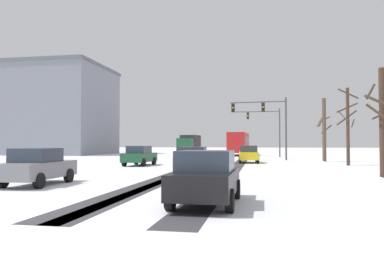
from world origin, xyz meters
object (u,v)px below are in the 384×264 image
car_yellow_cab_lead (248,154)px  bare_tree_sidewalk_mid (348,123)px  bare_tree_sidewalk_near (382,120)px  office_building_far_left_block (40,111)px  traffic_signal_near_right (266,116)px  bus_oncoming (239,142)px  car_dark_green_second (139,156)px  bare_tree_sidewalk_far (324,129)px  car_black_fifth (206,177)px  box_truck_delivery (189,145)px  car_red_third (192,160)px  traffic_signal_far_right (267,124)px  car_grey_fourth (38,166)px

car_yellow_cab_lead → bare_tree_sidewalk_mid: (8.24, -2.75, 2.68)m
bare_tree_sidewalk_near → office_building_far_left_block: office_building_far_left_block is taller
traffic_signal_near_right → bus_oncoming: (-3.78, 17.76, -2.64)m
car_dark_green_second → bare_tree_sidewalk_far: bare_tree_sidewalk_far is taller
car_black_fifth → bare_tree_sidewalk_mid: size_ratio=0.64×
car_dark_green_second → bare_tree_sidewalk_mid: size_ratio=0.65×
bus_oncoming → box_truck_delivery: bearing=-152.4°
car_red_third → bus_oncoming: 34.62m
traffic_signal_far_right → car_yellow_cab_lead: bearing=-97.5°
bare_tree_sidewalk_near → box_truck_delivery: bearing=116.8°
bare_tree_sidewalk_far → bare_tree_sidewalk_mid: bearing=-81.4°
car_black_fifth → bare_tree_sidewalk_near: bare_tree_sidewalk_near is taller
car_yellow_cab_lead → bare_tree_sidewalk_mid: size_ratio=0.65×
bare_tree_sidewalk_mid → bare_tree_sidewalk_near: bearing=-94.5°
traffic_signal_near_right → box_truck_delivery: 17.99m
office_building_far_left_block → traffic_signal_near_right: bearing=-26.1°
car_red_third → office_building_far_left_block: office_building_far_left_block is taller
bare_tree_sidewalk_mid → bus_oncoming: bearing=113.2°
car_black_fifth → bus_oncoming: size_ratio=0.37×
bare_tree_sidewalk_mid → office_building_far_left_block: 50.40m
bare_tree_sidewalk_far → car_dark_green_second: bearing=-150.6°
traffic_signal_far_right → car_black_fifth: 39.82m
traffic_signal_far_right → office_building_far_left_block: 38.29m
car_dark_green_second → box_truck_delivery: bearing=90.6°
car_yellow_cab_lead → car_red_third: (-2.96, -13.27, 0.00)m
traffic_signal_near_right → car_dark_green_second: traffic_signal_near_right is taller
car_black_fifth → office_building_far_left_block: office_building_far_left_block is taller
office_building_far_left_block → car_red_third: bearing=-47.1°
car_dark_green_second → car_black_fifth: same height
bare_tree_sidewalk_far → car_black_fifth: bearing=-106.1°
car_black_fifth → box_truck_delivery: bearing=101.4°
traffic_signal_far_right → traffic_signal_near_right: bearing=-91.5°
box_truck_delivery → bare_tree_sidewalk_far: bearing=-41.6°
car_black_fifth → car_dark_green_second: bearing=114.1°
car_black_fifth → bus_oncoming: 45.53m
traffic_signal_near_right → bare_tree_sidewalk_far: traffic_signal_near_right is taller
bare_tree_sidewalk_mid → traffic_signal_far_right: bearing=108.9°
bus_oncoming → traffic_signal_far_right: bearing=-55.4°
bare_tree_sidewalk_near → bare_tree_sidewalk_far: size_ratio=0.92×
traffic_signal_near_right → bare_tree_sidewalk_mid: 9.14m
car_black_fifth → office_building_far_left_block: size_ratio=0.18×
car_black_fifth → bare_tree_sidewalk_near: bearing=50.9°
traffic_signal_far_right → box_truck_delivery: traffic_signal_far_right is taller
car_dark_green_second → bare_tree_sidewalk_mid: 17.47m
car_grey_fourth → car_black_fifth: 8.87m
traffic_signal_near_right → car_red_third: size_ratio=1.55×
bare_tree_sidewalk_near → traffic_signal_near_right: bearing=107.2°
traffic_signal_near_right → car_red_third: bearing=-105.5°
bus_oncoming → bare_tree_sidewalk_near: bare_tree_sidewalk_near is taller
car_grey_fourth → car_black_fifth: bearing=-25.1°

